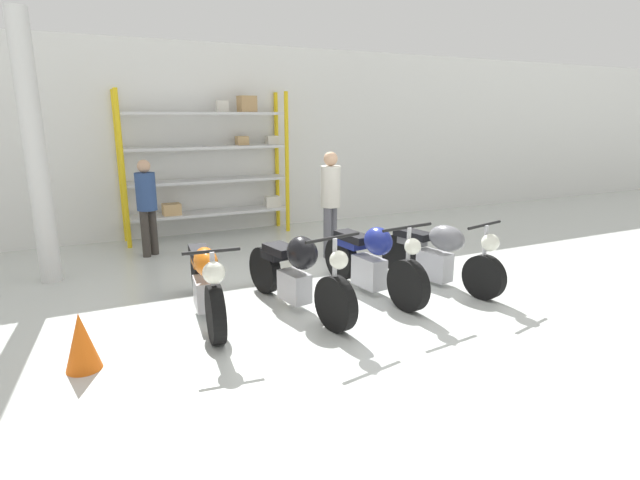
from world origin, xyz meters
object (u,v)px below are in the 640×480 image
person_near_rack (330,196)px  motorcycle_blue (372,260)px  traffic_cone (81,342)px  motorcycle_black (297,273)px  person_browsing (147,200)px  shelving_rack (212,162)px  motorcycle_orange (206,282)px  motorcycle_grey (439,254)px

person_near_rack → motorcycle_blue: bearing=137.9°
person_near_rack → traffic_cone: (-3.76, -2.41, -0.74)m
motorcycle_black → person_browsing: person_browsing is taller
shelving_rack → motorcycle_black: shelving_rack is taller
motorcycle_orange → motorcycle_blue: motorcycle_blue is taller
motorcycle_black → traffic_cone: (-2.35, -0.48, -0.19)m
shelving_rack → motorcycle_blue: shelving_rack is taller
motorcycle_black → traffic_cone: motorcycle_black is taller
motorcycle_grey → traffic_cone: size_ratio=3.63×
shelving_rack → motorcycle_blue: bearing=-76.1°
motorcycle_grey → traffic_cone: 4.49m
motorcycle_black → motorcycle_blue: bearing=85.1°
motorcycle_grey → traffic_cone: motorcycle_grey is taller
motorcycle_blue → person_browsing: person_browsing is taller
person_browsing → traffic_cone: (-1.08, -3.75, -0.65)m
shelving_rack → motorcycle_grey: size_ratio=1.55×
motorcycle_blue → person_near_rack: bearing=163.2°
motorcycle_orange → motorcycle_grey: size_ratio=1.00×
person_near_rack → motorcycle_black: bearing=111.8°
motorcycle_black → person_near_rack: 2.46m
motorcycle_black → person_browsing: bearing=-169.4°
motorcycle_blue → motorcycle_grey: size_ratio=1.01×
person_browsing → motorcycle_black: bearing=163.6°
person_browsing → traffic_cone: bearing=126.4°
shelving_rack → person_near_rack: shelving_rack is taller
motorcycle_orange → person_browsing: size_ratio=1.26×
motorcycle_orange → motorcycle_grey: bearing=91.7°
person_browsing → shelving_rack: bearing=-91.5°
motorcycle_grey → person_browsing: 4.72m
motorcycle_orange → motorcycle_grey: (3.15, -0.21, -0.00)m
person_near_rack → traffic_cone: size_ratio=3.12×
traffic_cone → motorcycle_orange: bearing=28.1°
motorcycle_black → motorcycle_orange: bearing=-112.7°
motorcycle_blue → person_browsing: size_ratio=1.27×
person_near_rack → motorcycle_orange: bearing=92.9°
person_browsing → motorcycle_blue: bearing=179.2°
person_browsing → person_near_rack: (2.68, -1.34, 0.08)m
shelving_rack → motorcycle_orange: (-1.10, -4.02, -0.98)m
motorcycle_orange → motorcycle_blue: 2.13m
motorcycle_orange → person_near_rack: size_ratio=1.17×
motorcycle_black → person_browsing: (-1.26, 3.27, 0.46)m
motorcycle_orange → shelving_rack: bearing=170.2°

